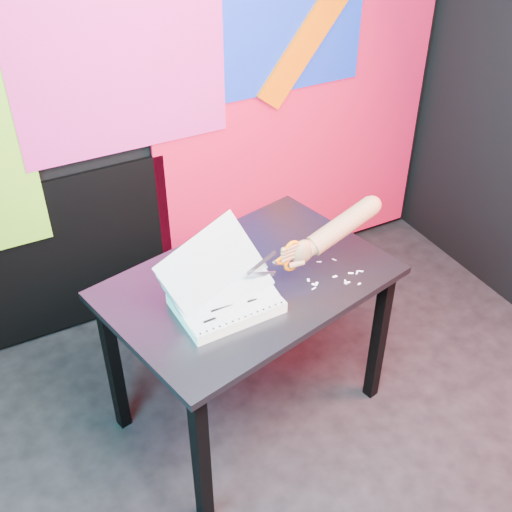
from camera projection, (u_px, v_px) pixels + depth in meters
room at (374, 213)px, 1.76m from camera, size 3.01×3.01×2.71m
backdrop at (193, 132)px, 3.06m from camera, size 2.88×0.05×2.08m
work_table at (249, 300)px, 2.55m from camera, size 1.22×0.95×0.75m
printout_stack at (225, 301)px, 2.34m from camera, size 0.43×0.28×0.35m
scissors at (288, 257)px, 2.37m from camera, size 0.24×0.03×0.14m
hand_forearm at (336, 230)px, 2.45m from camera, size 0.46×0.11×0.18m
paper_clippings at (335, 278)px, 2.49m from camera, size 0.24×0.20×0.00m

